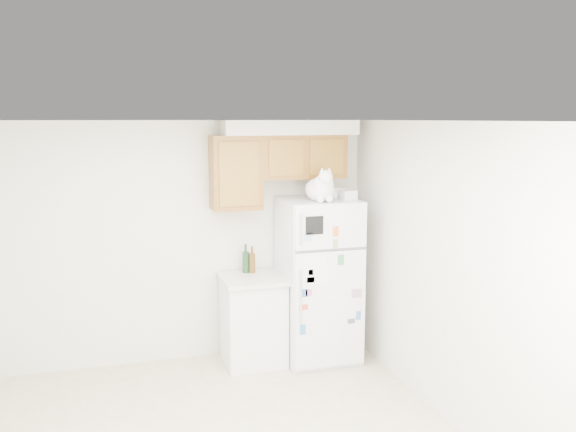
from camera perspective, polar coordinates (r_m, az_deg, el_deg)
name	(u,v)px	position (r m, az deg, el deg)	size (l,w,h in m)	color
room_shell	(230,231)	(4.63, -5.45, -1.44)	(3.84, 4.04, 2.52)	silver
refrigerator	(318,280)	(6.41, 2.87, -5.96)	(0.76, 0.78, 1.70)	white
base_counter	(253,319)	(6.40, -3.29, -9.61)	(0.64, 0.64, 0.92)	white
cat	(321,188)	(6.07, 3.13, 2.62)	(0.34, 0.50, 0.35)	white
storage_box_back	(336,192)	(6.44, 4.48, 2.25)	(0.18, 0.13, 0.10)	white
storage_box_front	(348,195)	(6.24, 5.68, 1.96)	(0.15, 0.11, 0.09)	white
bottle_green	(246,258)	(6.39, -3.98, -3.98)	(0.07, 0.07, 0.30)	#19381E
bottle_amber	(252,260)	(6.38, -3.38, -4.09)	(0.07, 0.07, 0.28)	#593814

